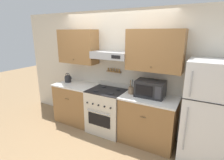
% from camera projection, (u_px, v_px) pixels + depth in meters
% --- Properties ---
extents(ground_plane, '(16.00, 16.00, 0.00)m').
position_uv_depth(ground_plane, '(100.00, 137.00, 3.64)').
color(ground_plane, '#937551').
extents(wall_back, '(5.20, 0.46, 2.55)m').
position_uv_depth(wall_back, '(115.00, 64.00, 3.76)').
color(wall_back, beige).
rests_on(wall_back, ground_plane).
extents(counter_left, '(0.96, 0.65, 0.93)m').
position_uv_depth(counter_left, '(77.00, 103.00, 4.20)').
color(counter_left, olive).
rests_on(counter_left, ground_plane).
extents(counter_right, '(1.04, 0.65, 0.93)m').
position_uv_depth(counter_right, '(148.00, 120.00, 3.37)').
color(counter_right, olive).
rests_on(counter_right, ground_plane).
extents(stove_range, '(0.76, 0.69, 1.03)m').
position_uv_depth(stove_range, '(107.00, 110.00, 3.77)').
color(stove_range, beige).
rests_on(stove_range, ground_plane).
extents(refrigerator, '(0.77, 0.71, 1.71)m').
position_uv_depth(refrigerator, '(209.00, 114.00, 2.76)').
color(refrigerator, white).
rests_on(refrigerator, ground_plane).
extents(tea_kettle, '(0.20, 0.16, 0.23)m').
position_uv_depth(tea_kettle, '(68.00, 78.00, 4.22)').
color(tea_kettle, '#232326').
rests_on(tea_kettle, counter_left).
extents(microwave, '(0.53, 0.36, 0.31)m').
position_uv_depth(microwave, '(150.00, 89.00, 3.26)').
color(microwave, '#232326').
rests_on(microwave, counter_right).
extents(utensil_crock, '(0.14, 0.14, 0.28)m').
position_uv_depth(utensil_crock, '(132.00, 90.00, 3.44)').
color(utensil_crock, '#8E7051').
rests_on(utensil_crock, counter_right).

